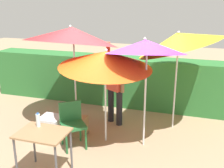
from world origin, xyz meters
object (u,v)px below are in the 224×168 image
at_px(crate_cardboard, 78,126).
at_px(bottle_water, 38,120).
at_px(person_vendor, 115,85).
at_px(umbrella_orange, 178,40).
at_px(folding_table, 43,138).
at_px(umbrella_rainbow, 106,59).
at_px(umbrella_yellow, 72,36).
at_px(cooler_box, 52,127).
at_px(umbrella_navy, 146,47).
at_px(chair_plastic, 72,122).

distance_m(crate_cardboard, bottle_water, 1.48).
bearing_deg(person_vendor, umbrella_orange, 5.87).
height_order(folding_table, bottle_water, bottle_water).
xyz_separation_m(umbrella_rainbow, folding_table, (-0.60, -1.38, -1.03)).
bearing_deg(umbrella_yellow, crate_cardboard, -61.11).
distance_m(person_vendor, bottle_water, 2.19).
relative_size(umbrella_yellow, person_vendor, 1.29).
relative_size(umbrella_rainbow, cooler_box, 4.31).
xyz_separation_m(umbrella_orange, umbrella_navy, (-0.50, -0.93, -0.01)).
relative_size(cooler_box, bottle_water, 1.90).
distance_m(umbrella_rainbow, person_vendor, 1.15).
distance_m(umbrella_navy, crate_cardboard, 2.28).
distance_m(folding_table, bottle_water, 0.32).
distance_m(cooler_box, bottle_water, 1.27).
height_order(umbrella_yellow, bottle_water, umbrella_yellow).
xyz_separation_m(chair_plastic, cooler_box, (-0.58, 0.19, -0.28)).
xyz_separation_m(umbrella_rainbow, umbrella_navy, (0.75, 0.06, 0.27)).
xyz_separation_m(chair_plastic, crate_cardboard, (-0.11, 0.47, -0.32)).
relative_size(person_vendor, cooler_box, 4.13).
relative_size(umbrella_navy, crate_cardboard, 5.79).
bearing_deg(bottle_water, umbrella_rainbow, 57.51).
height_order(umbrella_navy, folding_table, umbrella_navy).
relative_size(cooler_box, crate_cardboard, 1.17).
height_order(umbrella_yellow, chair_plastic, umbrella_yellow).
bearing_deg(umbrella_yellow, cooler_box, -99.51).
distance_m(umbrella_rainbow, cooler_box, 1.88).
height_order(umbrella_orange, crate_cardboard, umbrella_orange).
bearing_deg(person_vendor, umbrella_yellow, -168.82).
height_order(chair_plastic, bottle_water, bottle_water).
xyz_separation_m(umbrella_yellow, chair_plastic, (0.44, -1.06, -1.52)).
relative_size(person_vendor, folding_table, 2.35).
bearing_deg(cooler_box, umbrella_navy, 7.63).
distance_m(umbrella_navy, bottle_water, 2.26).
xyz_separation_m(cooler_box, folding_table, (0.54, -1.18, 0.45)).
height_order(umbrella_rainbow, umbrella_navy, umbrella_navy).
xyz_separation_m(umbrella_orange, folding_table, (-1.85, -2.37, -1.31)).
distance_m(umbrella_navy, cooler_box, 2.59).
relative_size(umbrella_navy, person_vendor, 1.20).
height_order(umbrella_rainbow, umbrella_orange, umbrella_orange).
bearing_deg(umbrella_navy, cooler_box, -172.37).
height_order(umbrella_orange, chair_plastic, umbrella_orange).
xyz_separation_m(umbrella_yellow, umbrella_navy, (1.75, -0.61, -0.06)).
bearing_deg(umbrella_orange, chair_plastic, -142.75).
distance_m(chair_plastic, folding_table, 1.01).
height_order(umbrella_navy, person_vendor, umbrella_navy).
height_order(umbrella_navy, bottle_water, umbrella_navy).
height_order(person_vendor, crate_cardboard, person_vendor).
bearing_deg(umbrella_orange, umbrella_navy, -118.09).
height_order(cooler_box, bottle_water, bottle_water).
xyz_separation_m(umbrella_navy, bottle_water, (-1.52, -1.27, -1.08)).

